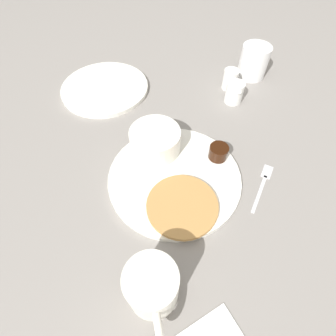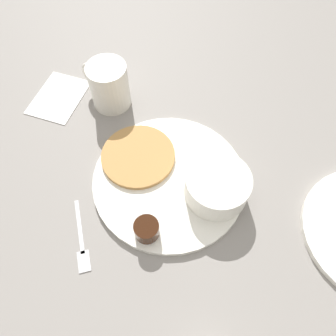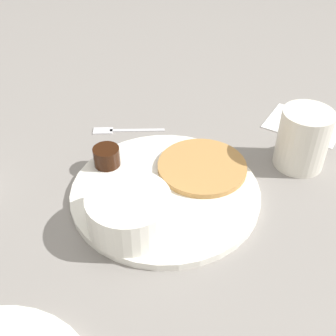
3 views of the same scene
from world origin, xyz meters
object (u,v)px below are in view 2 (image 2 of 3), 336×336
object	(u,v)px
bowl	(217,185)
coffee_mug	(108,85)
plate	(169,180)
fork	(82,243)

from	to	relation	value
bowl	coffee_mug	bearing A→B (deg)	-112.42
plate	fork	size ratio (longest dim) A/B	2.59
bowl	coffee_mug	xyz separation A→B (m)	(-0.12, -0.29, 0.01)
plate	bowl	distance (m)	0.10
plate	fork	distance (m)	0.19
bowl	coffee_mug	size ratio (longest dim) A/B	0.99
bowl	fork	distance (m)	0.25
plate	coffee_mug	world-z (taller)	coffee_mug
plate	coffee_mug	distance (m)	0.24
bowl	fork	size ratio (longest dim) A/B	1.03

